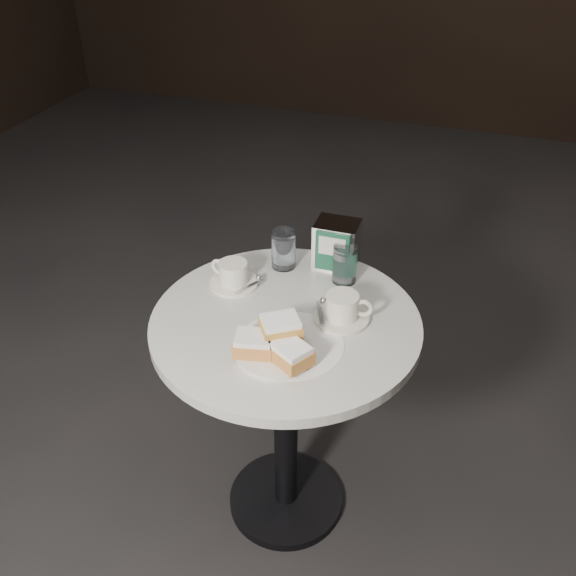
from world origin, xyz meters
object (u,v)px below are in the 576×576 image
at_px(beignet_plate, 275,345).
at_px(coffee_cup_left, 233,275).
at_px(water_glass_right, 345,264).
at_px(coffee_cup_right, 343,309).
at_px(cafe_table, 286,376).
at_px(water_glass_left, 284,250).
at_px(napkin_dispenser, 336,245).

bearing_deg(beignet_plate, coffee_cup_left, 130.23).
bearing_deg(coffee_cup_left, beignet_plate, -35.90).
bearing_deg(water_glass_right, beignet_plate, -101.69).
bearing_deg(beignet_plate, water_glass_right, 78.31).
bearing_deg(coffee_cup_right, beignet_plate, -128.98).
bearing_deg(cafe_table, water_glass_left, 110.04).
distance_m(beignet_plate, coffee_cup_right, 0.22).
xyz_separation_m(beignet_plate, coffee_cup_left, (-0.21, 0.25, -0.00)).
xyz_separation_m(coffee_cup_left, water_glass_right, (0.29, 0.12, 0.02)).
distance_m(cafe_table, water_glass_right, 0.35).
relative_size(cafe_table, beignet_plate, 3.58).
height_order(cafe_table, beignet_plate, beignet_plate).
relative_size(cafe_table, water_glass_right, 6.80).
relative_size(cafe_table, coffee_cup_left, 4.55).
relative_size(water_glass_left, water_glass_right, 1.03).
distance_m(coffee_cup_right, napkin_dispenser, 0.25).
height_order(coffee_cup_left, water_glass_left, water_glass_left).
bearing_deg(coffee_cup_right, water_glass_left, 131.82).
xyz_separation_m(coffee_cup_right, water_glass_left, (-0.22, 0.19, 0.02)).
distance_m(beignet_plate, coffee_cup_left, 0.33).
xyz_separation_m(coffee_cup_left, water_glass_left, (0.10, 0.13, 0.02)).
relative_size(coffee_cup_right, water_glass_right, 1.48).
distance_m(beignet_plate, napkin_dispenser, 0.43).
bearing_deg(cafe_table, napkin_dispenser, 78.97).
bearing_deg(water_glass_left, cafe_table, -69.96).
bearing_deg(beignet_plate, coffee_cup_right, 58.86).
bearing_deg(coffee_cup_right, coffee_cup_left, 162.09).
xyz_separation_m(beignet_plate, coffee_cup_right, (0.12, 0.19, -0.00)).
bearing_deg(coffee_cup_left, water_glass_left, 66.50).
xyz_separation_m(beignet_plate, water_glass_left, (-0.11, 0.38, 0.02)).
height_order(beignet_plate, coffee_cup_left, beignet_plate).
xyz_separation_m(cafe_table, coffee_cup_right, (0.14, 0.05, 0.23)).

